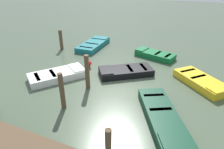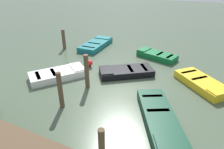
# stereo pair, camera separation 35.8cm
# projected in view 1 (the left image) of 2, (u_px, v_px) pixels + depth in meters

# --- Properties ---
(ground_plane) EXTENTS (80.00, 80.00, 0.00)m
(ground_plane) POSITION_uv_depth(u_px,v_px,m) (112.00, 80.00, 11.50)
(ground_plane) COLOR #475642
(rowboat_yellow) EXTENTS (3.09, 3.15, 0.46)m
(rowboat_yellow) POSITION_uv_depth(u_px,v_px,m) (201.00, 81.00, 10.89)
(rowboat_yellow) COLOR gold
(rowboat_yellow) RESTS_ON ground_plane
(rowboat_black) EXTENTS (3.38, 2.85, 0.46)m
(rowboat_black) POSITION_uv_depth(u_px,v_px,m) (125.00, 71.00, 12.02)
(rowboat_black) COLOR black
(rowboat_black) RESTS_ON ground_plane
(rowboat_white) EXTENTS (3.08, 3.31, 0.46)m
(rowboat_white) POSITION_uv_depth(u_px,v_px,m) (58.00, 75.00, 11.59)
(rowboat_white) COLOR silver
(rowboat_white) RESTS_ON ground_plane
(rowboat_teal) EXTENTS (1.53, 3.59, 0.46)m
(rowboat_teal) POSITION_uv_depth(u_px,v_px,m) (94.00, 45.00, 16.53)
(rowboat_teal) COLOR #14666B
(rowboat_teal) RESTS_ON ground_plane
(rowboat_dark_green) EXTENTS (2.79, 4.10, 0.46)m
(rowboat_dark_green) POSITION_uv_depth(u_px,v_px,m) (163.00, 118.00, 8.17)
(rowboat_dark_green) COLOR #0C3823
(rowboat_dark_green) RESTS_ON ground_plane
(rowboat_green) EXTENTS (3.00, 1.97, 0.46)m
(rowboat_green) POSITION_uv_depth(u_px,v_px,m) (155.00, 55.00, 14.47)
(rowboat_green) COLOR #0F602D
(rowboat_green) RESTS_ON ground_plane
(mooring_piling_mid_left) EXTENTS (0.22, 0.22, 1.75)m
(mooring_piling_mid_left) POSITION_uv_depth(u_px,v_px,m) (62.00, 91.00, 8.75)
(mooring_piling_mid_left) COLOR brown
(mooring_piling_mid_left) RESTS_ON ground_plane
(mooring_piling_far_right) EXTENTS (0.27, 0.27, 1.55)m
(mooring_piling_far_right) POSITION_uv_depth(u_px,v_px,m) (61.00, 40.00, 15.81)
(mooring_piling_far_right) COLOR brown
(mooring_piling_far_right) RESTS_ON ground_plane
(mooring_piling_far_left) EXTENTS (0.24, 0.24, 1.87)m
(mooring_piling_far_left) POSITION_uv_depth(u_px,v_px,m) (87.00, 72.00, 10.29)
(mooring_piling_far_left) COLOR brown
(mooring_piling_far_left) RESTS_ON ground_plane
(mooring_piling_near_left) EXTENTS (0.21, 0.21, 1.47)m
(mooring_piling_near_left) POSITION_uv_depth(u_px,v_px,m) (108.00, 148.00, 6.07)
(mooring_piling_near_left) COLOR brown
(mooring_piling_near_left) RESTS_ON ground_plane
(marker_buoy) EXTENTS (0.36, 0.36, 0.48)m
(marker_buoy) POSITION_uv_depth(u_px,v_px,m) (89.00, 64.00, 12.88)
(marker_buoy) COLOR #262626
(marker_buoy) RESTS_ON ground_plane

